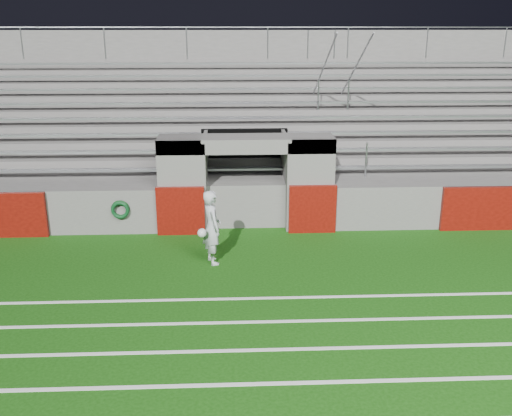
{
  "coord_description": "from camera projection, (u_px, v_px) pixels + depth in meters",
  "views": [
    {
      "loc": [
        -0.39,
        -11.83,
        5.53
      ],
      "look_at": [
        0.2,
        1.8,
        1.1
      ],
      "focal_mm": 40.0,
      "sensor_mm": 36.0,
      "label": 1
    }
  ],
  "objects": [
    {
      "name": "goalkeeper_with_ball",
      "position": [
        212.0,
        227.0,
        13.56
      ],
      "size": [
        0.65,
        0.8,
        1.81
      ],
      "color": "silver",
      "rests_on": "ground"
    },
    {
      "name": "stadium_structure",
      "position": [
        243.0,
        144.0,
        20.07
      ],
      "size": [
        26.0,
        8.48,
        5.42
      ],
      "color": "#5F5D5A",
      "rests_on": "ground"
    },
    {
      "name": "hose_coil",
      "position": [
        120.0,
        210.0,
        15.37
      ],
      "size": [
        0.5,
        0.14,
        0.51
      ],
      "color": "#0C3D13",
      "rests_on": "ground"
    },
    {
      "name": "ground",
      "position": [
        251.0,
        278.0,
        12.96
      ],
      "size": [
        90.0,
        90.0,
        0.0
      ],
      "primitive_type": "plane",
      "color": "#12430B",
      "rests_on": "ground"
    }
  ]
}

